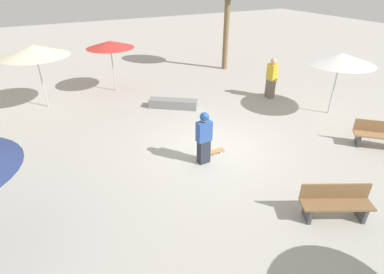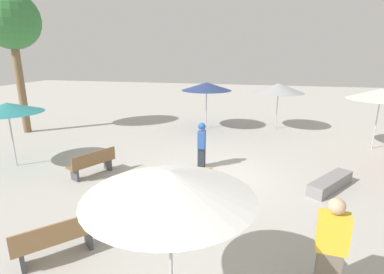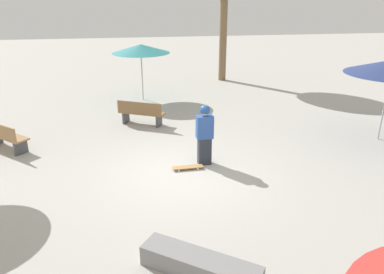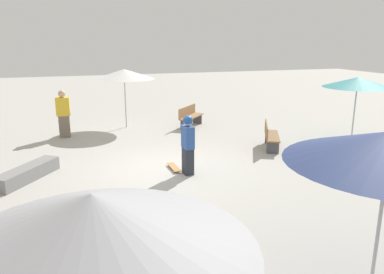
# 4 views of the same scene
# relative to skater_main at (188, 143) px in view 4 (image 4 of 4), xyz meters

# --- Properties ---
(ground_plane) EXTENTS (60.00, 60.00, 0.00)m
(ground_plane) POSITION_rel_skater_main_xyz_m (0.69, 0.49, -0.88)
(ground_plane) COLOR #B2AFA8
(skater_main) EXTENTS (0.45, 0.27, 1.63)m
(skater_main) POSITION_rel_skater_main_xyz_m (0.00, 0.00, 0.00)
(skater_main) COLOR #282D38
(skater_main) RESTS_ON ground_plane
(skateboard) EXTENTS (0.81, 0.23, 0.07)m
(skateboard) POSITION_rel_skater_main_xyz_m (0.49, 0.26, -0.82)
(skateboard) COLOR #B7844C
(skateboard) RESTS_ON ground_plane
(concrete_ledge) EXTENTS (1.91, 1.56, 0.36)m
(concrete_ledge) POSITION_rel_skater_main_xyz_m (0.87, 4.14, -0.70)
(concrete_ledge) COLOR gray
(concrete_ledge) RESTS_ON ground_plane
(bench_near) EXTENTS (1.48, 1.40, 0.85)m
(bench_near) POSITION_rel_skater_main_xyz_m (5.51, -1.83, -0.46)
(bench_near) COLOR #47474C
(bench_near) RESTS_ON ground_plane
(bench_far) EXTENTS (1.63, 1.11, 0.85)m
(bench_far) POSITION_rel_skater_main_xyz_m (1.55, -3.40, -0.46)
(bench_far) COLOR #47474C
(bench_far) RESTS_ON ground_plane
(shade_umbrella_grey) EXTENTS (2.66, 2.66, 2.44)m
(shade_umbrella_grey) POSITION_rel_skater_main_xyz_m (-6.49, 2.80, 1.30)
(shade_umbrella_grey) COLOR #B7B7BC
(shade_umbrella_grey) RESTS_ON ground_plane
(shade_umbrella_white) EXTENTS (2.48, 2.48, 2.41)m
(shade_umbrella_white) POSITION_rel_skater_main_xyz_m (6.23, 0.77, 1.33)
(shade_umbrella_white) COLOR #B7B7BC
(shade_umbrella_white) RESTS_ON ground_plane
(shade_umbrella_teal) EXTENTS (2.36, 2.36, 2.31)m
(shade_umbrella_teal) POSITION_rel_skater_main_xyz_m (1.37, -6.61, 1.25)
(shade_umbrella_teal) COLOR #B7B7BC
(shade_umbrella_teal) RESTS_ON ground_plane
(bystander_watching) EXTENTS (0.31, 0.51, 1.78)m
(bystander_watching) POSITION_rel_skater_main_xyz_m (5.24, 3.22, 0.00)
(bystander_watching) COLOR #726656
(bystander_watching) RESTS_ON ground_plane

